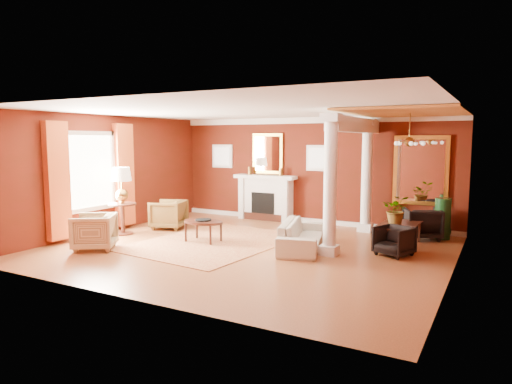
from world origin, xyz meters
The scene contains 27 objects.
ground centered at (0.00, 0.00, 0.00)m, with size 8.00×8.00×0.00m, color brown.
room_shell centered at (0.00, 0.00, 2.02)m, with size 8.04×7.04×2.92m.
fireplace centered at (-1.30, 3.32, 0.65)m, with size 1.85×0.42×1.29m.
overmantel_mirror centered at (-1.30, 3.45, 1.90)m, with size 0.95×0.07×1.15m.
flank_window_left centered at (-2.85, 3.46, 1.80)m, with size 0.70×0.07×0.70m.
flank_window_right centered at (0.25, 3.46, 1.80)m, with size 0.70×0.07×0.70m.
left_window centered at (-3.89, -0.60, 1.42)m, with size 0.21×2.55×2.60m.
column_front centered at (1.70, 0.30, 1.43)m, with size 0.36×0.36×2.80m.
column_back centered at (1.70, 3.00, 1.43)m, with size 0.36×0.36×2.80m.
header_beam centered at (1.70, 1.90, 2.62)m, with size 0.30×3.20×0.32m, color white.
amber_ceiling centered at (2.85, 1.75, 2.87)m, with size 2.30×3.40×0.04m, color #D28C3D.
dining_mirror centered at (2.90, 3.45, 1.55)m, with size 1.30×0.07×1.70m.
chandelier centered at (2.90, 1.80, 2.25)m, with size 0.60×0.62×0.75m.
crown_trim centered at (0.00, 3.46, 2.82)m, with size 8.00×0.08×0.16m, color white.
base_trim centered at (0.00, 3.46, 0.06)m, with size 8.00×0.08×0.12m, color white.
rug centered at (-0.96, 0.15, 0.01)m, with size 2.80×3.74×0.01m, color maroon.
sofa centered at (1.02, 0.53, 0.39)m, with size 2.01×0.59×0.79m, color beige.
armchair_leopard centered at (-2.89, 0.92, 0.41)m, with size 0.79×0.74×0.82m, color black.
armchair_stripe centered at (-2.79, -1.61, 0.42)m, with size 0.81×0.76×0.83m, color tan.
coffee_table centered at (-1.19, 0.07, 0.44)m, with size 0.96×0.96×0.48m.
coffee_book centered at (-1.25, 0.01, 0.59)m, with size 0.16×0.02×0.22m, color black.
side_table centered at (-3.40, -0.17, 1.12)m, with size 0.66×0.66×1.64m.
dining_table centered at (2.78, 1.77, 0.38)m, with size 1.37×0.48×0.77m, color black.
dining_chair_near centered at (2.84, 0.88, 0.33)m, with size 0.63×0.59×0.65m, color black.
dining_chair_far centered at (3.09, 2.78, 0.40)m, with size 0.77×0.72×0.79m, color black.
green_urn centered at (3.50, 3.00, 0.38)m, with size 0.40×0.40×0.97m.
potted_plant centered at (2.70, 1.73, 1.01)m, with size 0.57×0.63×0.49m, color #26591E.
Camera 1 is at (4.68, -8.23, 2.30)m, focal length 32.00 mm.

